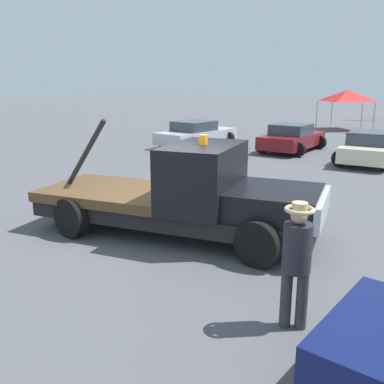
# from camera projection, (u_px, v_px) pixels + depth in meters

# --- Properties ---
(ground_plane) EXTENTS (160.00, 160.00, 0.00)m
(ground_plane) POSITION_uv_depth(u_px,v_px,m) (174.00, 234.00, 9.62)
(ground_plane) COLOR #545459
(tow_truck) EXTENTS (6.62, 3.58, 2.51)m
(tow_truck) POSITION_uv_depth(u_px,v_px,m) (190.00, 197.00, 9.25)
(tow_truck) COLOR black
(tow_truck) RESTS_ON ground
(person_near_truck) EXTENTS (0.40, 0.40, 1.81)m
(person_near_truck) POSITION_uv_depth(u_px,v_px,m) (297.00, 256.00, 5.71)
(person_near_truck) COLOR #38383D
(person_near_truck) RESTS_ON ground
(parked_car_silver) EXTENTS (2.64, 4.81, 1.34)m
(parked_car_silver) POSITION_uv_depth(u_px,v_px,m) (196.00, 134.00, 22.37)
(parked_car_silver) COLOR #B7B7BC
(parked_car_silver) RESTS_ON ground
(parked_car_maroon) EXTENTS (2.54, 4.30, 1.34)m
(parked_car_maroon) POSITION_uv_depth(u_px,v_px,m) (292.00, 138.00, 20.80)
(parked_car_maroon) COLOR maroon
(parked_car_maroon) RESTS_ON ground
(parked_car_cream) EXTENTS (2.71, 4.39, 1.34)m
(parked_car_cream) POSITION_uv_depth(u_px,v_px,m) (370.00, 148.00, 17.69)
(parked_car_cream) COLOR beige
(parked_car_cream) RESTS_ON ground
(canopy_tent_red) EXTENTS (3.12, 3.12, 2.75)m
(canopy_tent_red) POSITION_uv_depth(u_px,v_px,m) (347.00, 96.00, 29.68)
(canopy_tent_red) COLOR #9E9EA3
(canopy_tent_red) RESTS_ON ground
(traffic_cone) EXTENTS (0.40, 0.40, 0.55)m
(traffic_cone) POSITION_uv_depth(u_px,v_px,m) (270.00, 190.00, 12.43)
(traffic_cone) COLOR black
(traffic_cone) RESTS_ON ground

